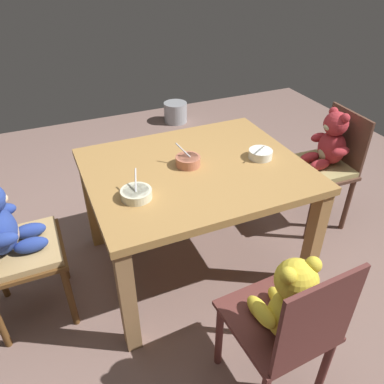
% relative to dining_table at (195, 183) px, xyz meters
% --- Properties ---
extents(ground_plane, '(5.20, 5.20, 0.04)m').
position_rel_dining_table_xyz_m(ground_plane, '(0.00, 0.00, -0.63)').
color(ground_plane, '#7D6159').
extents(dining_table, '(1.20, 0.98, 0.71)m').
position_rel_dining_table_xyz_m(dining_table, '(0.00, 0.00, 0.00)').
color(dining_table, '#A37740').
rests_on(dining_table, ground_plane).
extents(teddy_chair_near_right, '(0.38, 0.43, 0.86)m').
position_rel_dining_table_xyz_m(teddy_chair_near_right, '(1.01, 0.06, -0.06)').
color(teddy_chair_near_right, '#523428').
rests_on(teddy_chair_near_right, ground_plane).
extents(teddy_chair_near_front, '(0.41, 0.43, 0.86)m').
position_rel_dining_table_xyz_m(teddy_chair_near_front, '(-0.01, -0.92, -0.06)').
color(teddy_chair_near_front, '#5A2C28').
rests_on(teddy_chair_near_front, ground_plane).
extents(teddy_chair_near_left, '(0.41, 0.42, 0.87)m').
position_rel_dining_table_xyz_m(teddy_chair_near_left, '(-1.02, -0.00, -0.06)').
color(teddy_chair_near_left, '#583719').
rests_on(teddy_chair_near_left, ground_plane).
extents(porridge_bowl_terracotta_center, '(0.14, 0.14, 0.12)m').
position_rel_dining_table_xyz_m(porridge_bowl_terracotta_center, '(-0.03, 0.03, 0.13)').
color(porridge_bowl_terracotta_center, '#BB6D52').
rests_on(porridge_bowl_terracotta_center, dining_table).
extents(porridge_bowl_white_near_right, '(0.14, 0.14, 0.12)m').
position_rel_dining_table_xyz_m(porridge_bowl_white_near_right, '(0.39, -0.05, 0.13)').
color(porridge_bowl_white_near_right, white).
rests_on(porridge_bowl_white_near_right, dining_table).
extents(porridge_bowl_cream_near_left, '(0.15, 0.16, 0.12)m').
position_rel_dining_table_xyz_m(porridge_bowl_cream_near_left, '(-0.39, -0.16, 0.13)').
color(porridge_bowl_cream_near_left, beige).
rests_on(porridge_bowl_cream_near_left, dining_table).
extents(metal_pail, '(0.26, 0.26, 0.22)m').
position_rel_dining_table_xyz_m(metal_pail, '(0.71, 2.15, -0.50)').
color(metal_pail, '#93969B').
rests_on(metal_pail, ground_plane).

